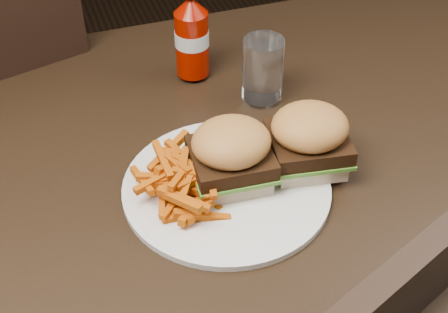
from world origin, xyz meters
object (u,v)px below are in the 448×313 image
object	(u,v)px
dining_table	(279,155)
ketchup_bottle	(192,44)
tumbler	(263,69)
plate	(227,187)

from	to	relation	value
dining_table	ketchup_bottle	bearing A→B (deg)	107.50
tumbler	ketchup_bottle	bearing A→B (deg)	130.27
plate	ketchup_bottle	size ratio (longest dim) A/B	2.56
plate	ketchup_bottle	xyz separation A→B (m)	(0.04, 0.27, 0.06)
dining_table	tumbler	world-z (taller)	tumbler
plate	tumbler	bearing A→B (deg)	55.87
dining_table	plate	xyz separation A→B (m)	(-0.10, -0.06, 0.03)
dining_table	ketchup_bottle	xyz separation A→B (m)	(-0.07, 0.21, 0.08)
dining_table	tumbler	distance (m)	0.14
dining_table	ketchup_bottle	size ratio (longest dim) A/B	11.33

